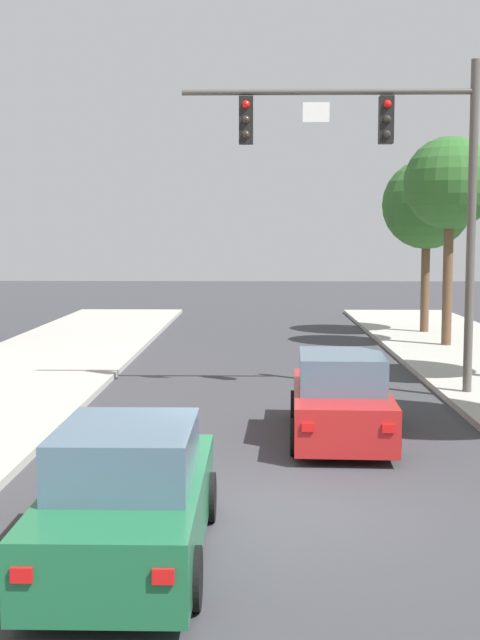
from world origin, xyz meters
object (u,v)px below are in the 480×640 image
object	(u,v)px
street_tree_third	(450,184)
car_lead_red	(341,400)
traffic_signal_mast	(389,164)
car_following_green	(129,499)
street_tree_farthest	(427,205)

from	to	relation	value
street_tree_third	car_lead_red	bearing A→B (deg)	-110.82
traffic_signal_mast	car_following_green	size ratio (longest dim) A/B	1.77
street_tree_third	car_following_green	bearing A→B (deg)	-112.88
traffic_signal_mast	street_tree_farthest	xyz separation A→B (m)	(3.35, 12.39, -0.44)
street_tree_third	street_tree_farthest	distance (m)	3.94
car_following_green	street_tree_farthest	distance (m)	23.91
car_lead_red	street_tree_third	distance (m)	14.13
car_lead_red	street_tree_farthest	world-z (taller)	street_tree_farthest
car_lead_red	traffic_signal_mast	bearing A→B (deg)	70.13
car_lead_red	street_tree_farthest	size ratio (longest dim) A/B	0.67
car_lead_red	car_following_green	bearing A→B (deg)	-117.06
traffic_signal_mast	street_tree_farthest	world-z (taller)	traffic_signal_mast
street_tree_third	traffic_signal_mast	bearing A→B (deg)	-111.26
car_following_green	traffic_signal_mast	bearing A→B (deg)	65.75
traffic_signal_mast	car_lead_red	xyz separation A→B (m)	(-1.44, -3.98, -4.62)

